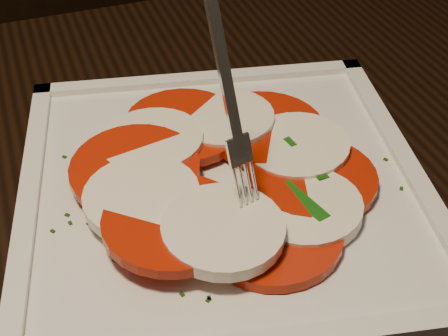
# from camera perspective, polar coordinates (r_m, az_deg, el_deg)

# --- Properties ---
(table) EXTENTS (1.22, 0.83, 0.75)m
(table) POSITION_cam_1_polar(r_m,az_deg,el_deg) (0.55, 5.28, -12.04)
(table) COLOR black
(table) RESTS_ON ground
(chair) EXTENTS (0.55, 0.55, 0.93)m
(chair) POSITION_cam_1_polar(r_m,az_deg,el_deg) (1.28, -9.97, 14.37)
(chair) COLOR black
(chair) RESTS_ON ground
(plate) EXTENTS (0.37, 0.37, 0.01)m
(plate) POSITION_cam_1_polar(r_m,az_deg,el_deg) (0.48, -0.00, -2.03)
(plate) COLOR white
(plate) RESTS_ON table
(caprese_salad) EXTENTS (0.27, 0.23, 0.03)m
(caprese_salad) POSITION_cam_1_polar(r_m,az_deg,el_deg) (0.47, 0.01, -0.36)
(caprese_salad) COLOR #BC1804
(caprese_salad) RESTS_ON plate
(fork) EXTENTS (0.03, 0.06, 0.15)m
(fork) POSITION_cam_1_polar(r_m,az_deg,el_deg) (0.40, -0.18, 7.40)
(fork) COLOR white
(fork) RESTS_ON caprese_salad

